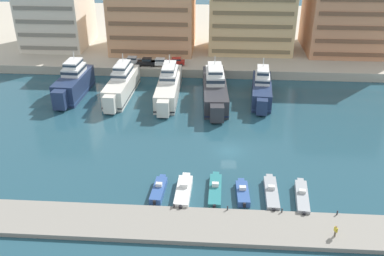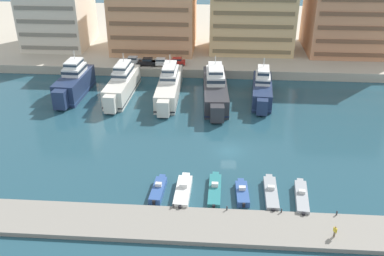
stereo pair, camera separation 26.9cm
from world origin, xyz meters
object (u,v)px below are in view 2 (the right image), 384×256
Objects in this scene: motorboat_blue_far_left at (158,190)px; motorboat_grey_center at (271,193)px; yacht_charcoal_center_left at (215,88)px; motorboat_blue_center_left at (242,193)px; yacht_navy_far_left at (74,83)px; motorboat_grey_center_right at (301,197)px; yacht_ivory_left at (122,84)px; car_black_left at (147,61)px; motorboat_teal_mid_left at (215,190)px; motorboat_white_left at (183,191)px; yacht_ivory_mid_left at (169,85)px; car_white_mid_left at (160,62)px; yacht_navy_center at (262,89)px; car_red_center_left at (177,61)px; car_silver_far_left at (132,60)px; pedestrian_near_edge at (335,231)px.

motorboat_blue_far_left is 15.39m from motorboat_grey_center.
motorboat_blue_center_left is at bearing -82.19° from yacht_charcoal_center_left.
yacht_navy_far_left is 2.75× the size of motorboat_blue_center_left.
motorboat_grey_center_right is at bearing -9.96° from motorboat_grey_center.
yacht_charcoal_center_left reaches higher than motorboat_grey_center.
yacht_ivory_left reaches higher than car_black_left.
motorboat_white_left is at bearing -168.58° from motorboat_teal_mid_left.
motorboat_grey_center_right reaches higher than motorboat_grey_center.
yacht_ivory_mid_left is at bearing 2.56° from yacht_ivory_left.
motorboat_blue_far_left is at bearing 178.53° from motorboat_grey_center_right.
motorboat_grey_center_right is at bearing -61.44° from car_white_mid_left.
yacht_navy_center is 23.15m from car_red_center_left.
motorboat_grey_center_right is 54.41m from car_black_left.
car_white_mid_left is (6.68, -0.73, 0.00)m from car_silver_far_left.
motorboat_blue_far_left is 1.57× the size of car_white_mid_left.
car_black_left and car_red_center_left have the same top height.
yacht_navy_center is at bearing 0.82° from yacht_navy_far_left.
motorboat_white_left is 8.05m from motorboat_blue_center_left.
yacht_ivory_left is 35.01m from motorboat_blue_far_left.
yacht_navy_far_left is at bearing -140.13° from car_white_mid_left.
motorboat_white_left reaches higher than motorboat_grey_center_right.
pedestrian_near_edge is at bearing -57.70° from car_silver_far_left.
pedestrian_near_edge is at bearing -31.13° from motorboat_teal_mid_left.
yacht_ivory_mid_left is 33.39m from motorboat_blue_far_left.
yacht_ivory_mid_left reaches higher than motorboat_white_left.
motorboat_blue_center_left is at bearing -54.31° from yacht_ivory_left.
yacht_navy_far_left reaches higher than car_silver_far_left.
yacht_navy_center is at bearing -25.14° from car_silver_far_left.
yacht_navy_far_left is 24.33m from car_red_center_left.
car_silver_far_left is at bearing 121.04° from motorboat_grey_center.
yacht_charcoal_center_left is 17.01m from car_red_center_left.
yacht_navy_far_left is 0.98× the size of yacht_navy_center.
motorboat_teal_mid_left is (-8.76, -32.40, -1.88)m from yacht_navy_center.
car_white_mid_left reaches higher than pedestrian_near_edge.
yacht_navy_far_left is 2.09× the size of motorboat_grey_center_right.
car_silver_far_left is at bearing 179.76° from car_red_center_left.
motorboat_grey_center is (8.33, -32.15, -1.90)m from yacht_charcoal_center_left.
yacht_navy_center is 35.78m from motorboat_white_left.
motorboat_white_left is at bearing 157.37° from pedestrian_near_edge.
yacht_ivory_left is 42.66m from motorboat_grey_center.
yacht_charcoal_center_left is at bearing -1.38° from yacht_ivory_left.
yacht_ivory_mid_left is 3.28× the size of motorboat_blue_far_left.
motorboat_teal_mid_left is 5.27× the size of pedestrian_near_edge.
yacht_ivory_left reaches higher than car_white_mid_left.
car_red_center_left is at bearing 106.41° from motorboat_blue_center_left.
car_black_left reaches higher than motorboat_grey_center_right.
yacht_ivory_mid_left is at bearing 112.70° from motorboat_blue_center_left.
motorboat_white_left is 1.00× the size of motorboat_grey_center_right.
car_white_mid_left is at bearing -169.38° from car_red_center_left.
car_silver_far_left is at bearing 108.85° from motorboat_white_left.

